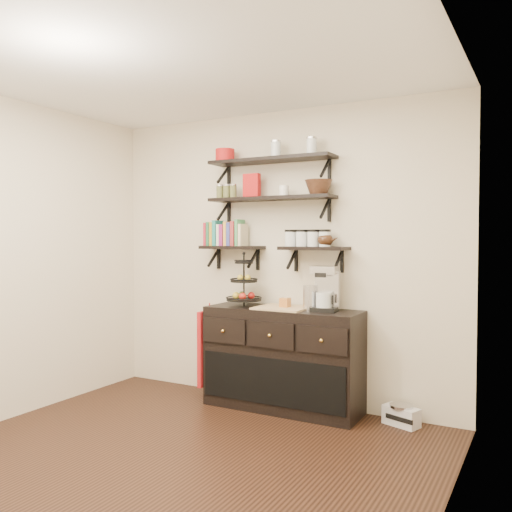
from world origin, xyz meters
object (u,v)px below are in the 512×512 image
object	(u,v)px
fruit_stand	(244,288)
radio	(401,415)
sideboard	(283,359)
coffee_maker	(326,290)

from	to	relation	value
fruit_stand	radio	world-z (taller)	fruit_stand
sideboard	coffee_maker	xyz separation A→B (m)	(0.39, 0.03, 0.63)
fruit_stand	radio	size ratio (longest dim) A/B	1.49
sideboard	fruit_stand	distance (m)	0.73
fruit_stand	radio	bearing A→B (deg)	3.07
sideboard	fruit_stand	world-z (taller)	fruit_stand
radio	sideboard	bearing A→B (deg)	-155.66
sideboard	coffee_maker	bearing A→B (deg)	3.84
coffee_maker	radio	size ratio (longest dim) A/B	1.22
sideboard	coffee_maker	world-z (taller)	coffee_maker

